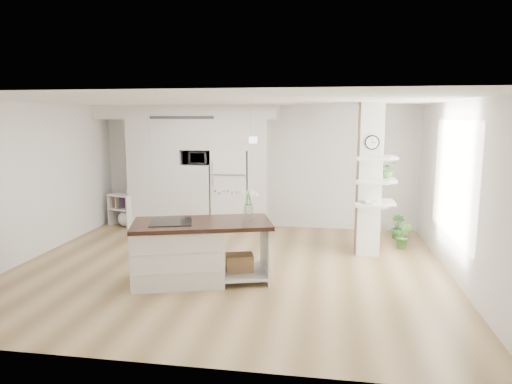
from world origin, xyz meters
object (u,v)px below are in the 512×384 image
floor_plant_a (404,235)px  bookshelf (124,212)px  refrigerator (231,189)px  kitchen_island (187,251)px

floor_plant_a → bookshelf: bearing=171.4°
refrigerator → kitchen_island: refrigerator is taller
kitchen_island → bookshelf: bearing=111.4°
kitchen_island → floor_plant_a: kitchen_island is taller
refrigerator → kitchen_island: (0.04, -3.38, -0.40)m
floor_plant_a → refrigerator: bearing=162.6°
bookshelf → kitchen_island: bearing=-30.7°
refrigerator → bookshelf: bearing=-175.5°
kitchen_island → floor_plant_a: (3.49, 2.28, -0.22)m
kitchen_island → floor_plant_a: bearing=16.5°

